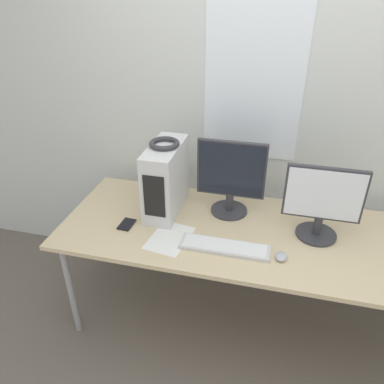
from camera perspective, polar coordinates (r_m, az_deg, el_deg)
ground_plane at (r=2.49m, az=7.78°, el=-26.16°), size 14.00×14.00×0.00m
wall_back at (r=2.47m, az=12.89°, el=12.78°), size 8.00×0.07×2.70m
desk at (r=2.27m, az=10.38°, el=-7.07°), size 2.39×0.85×0.75m
pc_tower at (r=2.31m, az=-4.02°, el=1.99°), size 0.18×0.44×0.44m
headphones at (r=2.21m, az=-4.23°, el=7.38°), size 0.18×0.18×0.03m
monitor_main at (r=2.28m, az=5.94°, el=2.27°), size 0.42×0.23×0.48m
monitor_right_near at (r=2.18m, az=19.25°, el=-1.48°), size 0.43×0.23×0.44m
keyboard at (r=2.09m, az=4.99°, el=-8.34°), size 0.50×0.13×0.02m
mouse at (r=2.07m, az=13.42°, el=-9.52°), size 0.06×0.08×0.03m
cell_phone at (r=2.30m, az=-9.92°, el=-4.87°), size 0.08×0.12×0.01m
paper_sheet_left at (r=2.17m, az=-3.43°, el=-6.98°), size 0.25×0.32×0.00m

